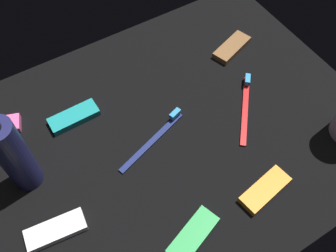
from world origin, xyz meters
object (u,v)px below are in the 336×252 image
at_px(snack_bar_green, 193,236).
at_px(snack_bar_teal, 74,117).
at_px(toothbrush_navy, 155,136).
at_px(snack_bar_brown, 232,47).
at_px(lotion_bottle, 14,155).
at_px(snack_bar_white, 56,230).
at_px(toothbrush_red, 246,105).
at_px(snack_bar_orange, 265,190).

bearing_deg(snack_bar_green, snack_bar_teal, 83.07).
relative_size(toothbrush_navy, snack_bar_brown, 1.68).
relative_size(toothbrush_navy, snack_bar_teal, 1.68).
bearing_deg(lotion_bottle, toothbrush_navy, -10.26).
distance_m(snack_bar_brown, snack_bar_white, 0.56).
xyz_separation_m(snack_bar_brown, snack_bar_white, (-0.53, -0.20, 0.00)).
xyz_separation_m(snack_bar_brown, snack_bar_green, (-0.33, -0.33, 0.00)).
relative_size(snack_bar_green, snack_bar_white, 1.00).
distance_m(toothbrush_red, snack_bar_green, 0.31).
bearing_deg(snack_bar_brown, lotion_bottle, 169.38).
height_order(toothbrush_red, snack_bar_orange, toothbrush_red).
height_order(toothbrush_navy, snack_bar_brown, toothbrush_navy).
height_order(toothbrush_red, snack_bar_white, toothbrush_red).
relative_size(snack_bar_green, snack_bar_teal, 1.00).
xyz_separation_m(lotion_bottle, snack_bar_teal, (0.13, 0.08, -0.08)).
relative_size(toothbrush_navy, toothbrush_red, 1.21).
height_order(snack_bar_green, snack_bar_orange, same).
distance_m(lotion_bottle, toothbrush_red, 0.47).
bearing_deg(toothbrush_red, snack_bar_orange, -117.53).
bearing_deg(snack_bar_green, snack_bar_white, 126.87).
distance_m(toothbrush_red, snack_bar_white, 0.45).
bearing_deg(snack_bar_brown, snack_bar_teal, 160.22).
distance_m(snack_bar_green, snack_bar_orange, 0.16).
relative_size(snack_bar_white, snack_bar_teal, 1.00).
xyz_separation_m(lotion_bottle, snack_bar_green, (0.20, -0.26, -0.08)).
bearing_deg(snack_bar_orange, toothbrush_red, 53.05).
bearing_deg(toothbrush_navy, snack_bar_orange, -61.24).
bearing_deg(snack_bar_brown, snack_bar_green, -153.41).
distance_m(lotion_bottle, snack_bar_brown, 0.54).
bearing_deg(lotion_bottle, snack_bar_green, -51.48).
relative_size(lotion_bottle, snack_bar_green, 1.96).
height_order(lotion_bottle, toothbrush_navy, lotion_bottle).
xyz_separation_m(lotion_bottle, toothbrush_navy, (0.25, -0.05, -0.08)).
bearing_deg(snack_bar_brown, snack_bar_orange, -135.58).
bearing_deg(snack_bar_green, toothbrush_red, 15.56).
height_order(lotion_bottle, toothbrush_red, lotion_bottle).
bearing_deg(snack_bar_white, snack_bar_brown, 27.21).
xyz_separation_m(lotion_bottle, snack_bar_brown, (0.53, 0.07, -0.08)).
bearing_deg(snack_bar_brown, toothbrush_red, -135.12).
distance_m(lotion_bottle, snack_bar_green, 0.34).
xyz_separation_m(snack_bar_white, snack_bar_teal, (0.12, 0.21, 0.00)).
relative_size(snack_bar_brown, snack_bar_teal, 1.00).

